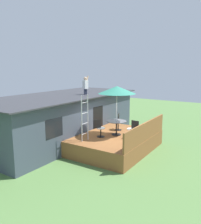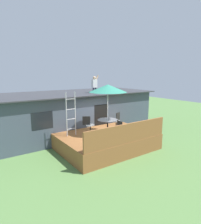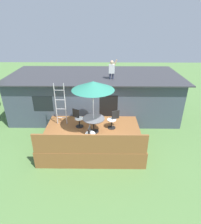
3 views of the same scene
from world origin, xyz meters
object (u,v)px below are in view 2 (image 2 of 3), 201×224
patio_umbrella (108,88)px  patio_chair_right (117,121)px  patio_chair_left (89,125)px  step_ladder (71,114)px  patio_table (108,123)px  patio_chair_near (118,130)px  person_figure (95,83)px

patio_umbrella → patio_chair_right: bearing=23.1°
patio_chair_left → step_ladder: bearing=-162.9°
patio_umbrella → patio_chair_right: size_ratio=2.76×
patio_table → patio_chair_right: size_ratio=1.13×
patio_chair_near → patio_table: bearing=0.0°
patio_table → patio_chair_near: size_ratio=1.13×
step_ladder → patio_chair_left: 1.12m
patio_table → patio_chair_left: 0.97m
person_figure → patio_chair_near: bearing=-106.1°
step_ladder → patio_chair_right: bearing=-8.1°
step_ladder → person_figure: size_ratio=1.98×
patio_table → patio_umbrella: patio_umbrella is taller
patio_table → patio_chair_near: patio_chair_near is taller
patio_chair_left → person_figure: bearing=83.8°
patio_umbrella → patio_chair_left: 2.12m
step_ladder → patio_chair_right: (2.64, -0.37, -0.64)m
patio_umbrella → step_ladder: size_ratio=1.15×
patio_umbrella → patio_chair_near: size_ratio=2.76×
patio_table → patio_chair_near: bearing=-96.9°
patio_chair_near → person_figure: bearing=-9.1°
patio_chair_right → patio_chair_near: 1.75m
patio_chair_left → patio_chair_near: 1.66m
patio_chair_left → patio_umbrella: bearing=-0.0°
patio_chair_left → patio_chair_near: same height
patio_table → patio_chair_left: bearing=147.0°
patio_table → step_ladder: (-1.69, 0.78, 0.51)m
patio_table → person_figure: (0.93, 2.65, 1.88)m
step_ladder → person_figure: bearing=35.6°
step_ladder → patio_chair_left: bearing=-15.9°
patio_umbrella → person_figure: person_figure is taller
patio_chair_near → patio_umbrella: bearing=0.0°
step_ladder → patio_chair_right: step_ladder is taller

